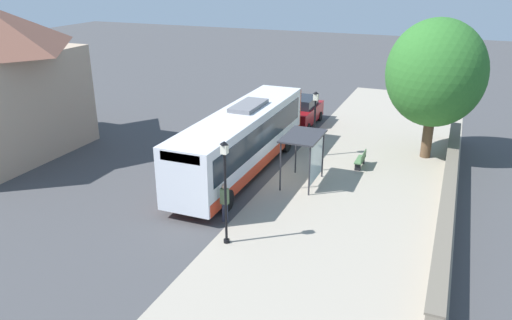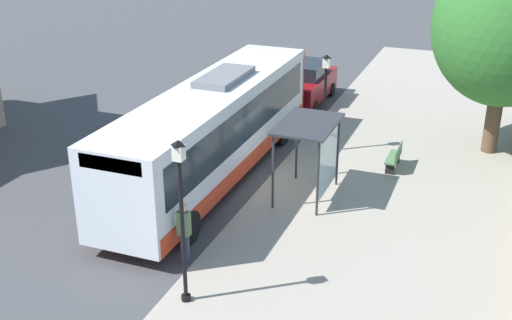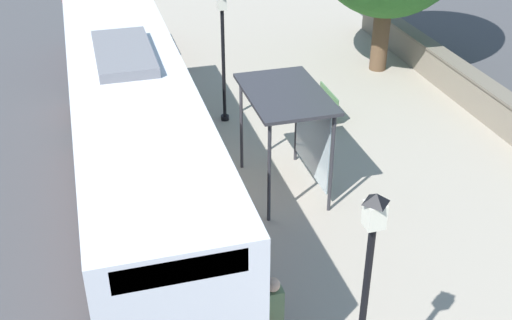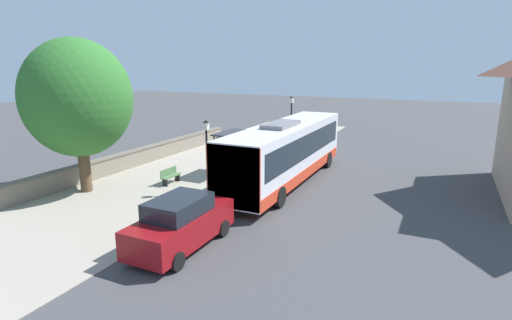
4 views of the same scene
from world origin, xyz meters
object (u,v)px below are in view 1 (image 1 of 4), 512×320
bus_shelter (306,144)px  parked_car_behind_bus (302,112)px  pedestrian (225,199)px  street_lamp_near (315,118)px  bus (242,139)px  shade_tree (436,73)px  bench (361,160)px  street_lamp_far (225,184)px

bus_shelter → parked_car_behind_bus: 10.16m
pedestrian → parked_car_behind_bus: (1.11, -14.70, -0.14)m
street_lamp_near → parked_car_behind_bus: bearing=-66.7°
bus → pedestrian: bearing=106.1°
bus_shelter → shade_tree: (-5.31, -6.31, 2.71)m
street_lamp_near → parked_car_behind_bus: size_ratio=0.85×
pedestrian → shade_tree: shade_tree is taller
pedestrian → parked_car_behind_bus: size_ratio=0.40×
shade_tree → parked_car_behind_bus: bearing=-21.3°
bench → parked_car_behind_bus: 8.25m
bus → street_lamp_far: bearing=108.8°
bus_shelter → street_lamp_far: (1.20, 6.68, 0.41)m
shade_tree → bus_shelter: bearing=49.9°
bus → pedestrian: size_ratio=6.90×
bus_shelter → pedestrian: bus_shelter is taller
bench → street_lamp_far: street_lamp_far is taller
bus_shelter → bench: size_ratio=1.94×
street_lamp_near → parked_car_behind_bus: street_lamp_near is taller
parked_car_behind_bus → bench: bearing=130.1°
bus → street_lamp_near: street_lamp_near is taller
shade_tree → bench: bearing=43.9°
bus_shelter → bench: bearing=-123.6°
bus → bench: bearing=-152.4°
pedestrian → street_lamp_near: (-1.32, -9.06, 1.22)m
shade_tree → parked_car_behind_bus: shade_tree is taller
bus → street_lamp_far: (-2.37, 6.96, 0.71)m
pedestrian → shade_tree: bearing=-122.7°
bus_shelter → street_lamp_near: 4.01m
shade_tree → pedestrian: bearing=57.3°
parked_car_behind_bus → bus: bearing=87.2°
bus → pedestrian: bus is taller
pedestrian → street_lamp_far: size_ratio=0.42×
pedestrian → bench: bearing=-116.5°
bus_shelter → street_lamp_near: size_ratio=0.71×
pedestrian → street_lamp_near: bearing=-98.3°
bus → parked_car_behind_bus: 9.36m
pedestrian → street_lamp_near: 9.24m
bus → bench: size_ratio=8.92×
street_lamp_far → pedestrian: bearing=-62.6°
bus → shade_tree: 11.14m
bench → parked_car_behind_bus: bearing=-49.9°
bench → street_lamp_near: 3.46m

